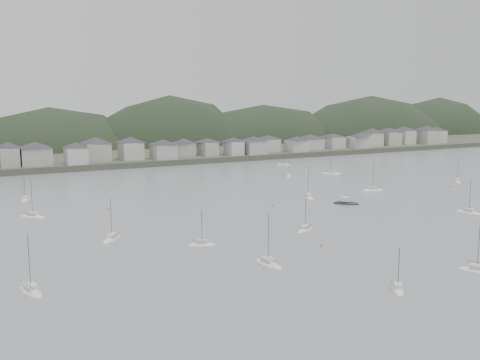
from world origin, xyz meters
TOP-DOWN VIEW (x-y plane):
  - ground at (0.00, 0.00)m, footprint 900.00×900.00m
  - far_shore_land at (0.00, 295.00)m, footprint 900.00×250.00m
  - forested_ridge at (4.83, 269.40)m, footprint 851.55×103.94m
  - waterfront_town at (50.59, 183.34)m, footprint 451.48×28.46m
  - moored_fleet at (-8.32, 60.14)m, footprint 235.15×173.08m
  - motor_launch_near at (24.30, 46.72)m, footprint 8.09×8.20m
  - mooring_buoys at (-11.57, 63.14)m, footprint 173.55×108.54m

SIDE VIEW (x-z plane):
  - forested_ridge at x=4.83m, z-range -62.57..40.00m
  - ground at x=0.00m, z-range 0.00..0.00m
  - mooring_buoys at x=-11.57m, z-range -0.20..0.50m
  - moored_fleet at x=-8.32m, z-range -6.22..6.57m
  - motor_launch_near at x=24.30m, z-range -1.72..2.29m
  - far_shore_land at x=0.00m, z-range 0.00..3.00m
  - waterfront_town at x=50.59m, z-range 2.20..15.12m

